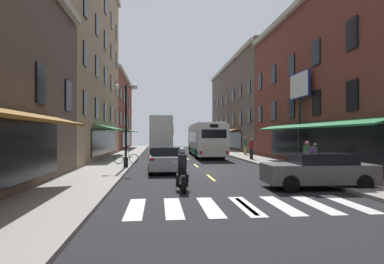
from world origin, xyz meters
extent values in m
cube|color=black|center=(0.00, 0.00, -0.05)|extent=(34.80, 80.00, 0.10)
cube|color=#DBCC4C|center=(0.00, -10.00, 0.00)|extent=(0.14, 2.40, 0.01)
cube|color=#DBCC4C|center=(0.00, -3.50, 0.00)|extent=(0.14, 2.40, 0.01)
cube|color=#DBCC4C|center=(0.00, 3.00, 0.00)|extent=(0.14, 2.40, 0.01)
cube|color=#DBCC4C|center=(0.00, 9.50, 0.00)|extent=(0.14, 2.40, 0.01)
cube|color=#DBCC4C|center=(0.00, 16.00, 0.00)|extent=(0.14, 2.40, 0.01)
cube|color=#DBCC4C|center=(0.00, 22.50, 0.00)|extent=(0.14, 2.40, 0.01)
cube|color=#DBCC4C|center=(0.00, 29.00, 0.00)|extent=(0.14, 2.40, 0.01)
cube|color=#DBCC4C|center=(0.00, 35.50, 0.00)|extent=(0.14, 2.40, 0.01)
cube|color=silver|center=(-3.30, -10.00, 0.00)|extent=(0.50, 2.80, 0.01)
cube|color=silver|center=(-2.20, -10.00, 0.00)|extent=(0.50, 2.80, 0.01)
cube|color=silver|center=(-1.10, -10.00, 0.00)|extent=(0.50, 2.80, 0.01)
cube|color=silver|center=(0.00, -10.00, 0.00)|extent=(0.50, 2.80, 0.01)
cube|color=silver|center=(1.10, -10.00, 0.00)|extent=(0.50, 2.80, 0.01)
cube|color=silver|center=(2.20, -10.00, 0.00)|extent=(0.50, 2.80, 0.01)
cube|color=silver|center=(3.30, -10.00, 0.00)|extent=(0.50, 2.80, 0.01)
cube|color=gray|center=(-5.90, 0.00, 0.07)|extent=(3.00, 80.00, 0.14)
cube|color=gray|center=(5.90, 0.00, 0.07)|extent=(3.00, 80.00, 0.14)
cube|color=brown|center=(-6.65, -10.00, 2.75)|extent=(1.38, 11.20, 0.44)
cube|color=black|center=(-7.36, -6.00, 4.20)|extent=(0.10, 1.00, 1.60)
cube|color=black|center=(-7.36, -2.00, 4.20)|extent=(0.10, 1.00, 1.60)
cube|color=#9E8466|center=(-11.40, 10.00, 8.97)|extent=(8.00, 19.90, 17.94)
cube|color=black|center=(-7.36, 10.00, 1.55)|extent=(0.10, 12.00, 2.10)
cube|color=#1E6638|center=(-6.65, 10.00, 2.75)|extent=(1.38, 11.20, 0.44)
cube|color=black|center=(-7.36, 2.00, 4.20)|extent=(0.10, 1.00, 1.60)
cube|color=black|center=(-7.36, 6.00, 4.20)|extent=(0.10, 1.00, 1.60)
cube|color=black|center=(-7.36, 10.00, 4.20)|extent=(0.10, 1.00, 1.60)
cube|color=black|center=(-7.36, 14.00, 4.20)|extent=(0.10, 1.00, 1.60)
cube|color=black|center=(-7.36, 18.00, 4.20)|extent=(0.10, 1.00, 1.60)
cube|color=black|center=(-7.36, 2.00, 7.40)|extent=(0.10, 1.00, 1.60)
cube|color=black|center=(-7.36, 6.00, 7.40)|extent=(0.10, 1.00, 1.60)
cube|color=black|center=(-7.36, 10.00, 7.40)|extent=(0.10, 1.00, 1.60)
cube|color=black|center=(-7.36, 14.00, 7.40)|extent=(0.10, 1.00, 1.60)
cube|color=black|center=(-7.36, 18.00, 7.40)|extent=(0.10, 1.00, 1.60)
cube|color=black|center=(-7.36, 2.00, 10.60)|extent=(0.10, 1.00, 1.60)
cube|color=black|center=(-7.36, 6.00, 10.60)|extent=(0.10, 1.00, 1.60)
cube|color=black|center=(-7.36, 10.00, 10.60)|extent=(0.10, 1.00, 1.60)
cube|color=black|center=(-7.36, 14.00, 10.60)|extent=(0.10, 1.00, 1.60)
cube|color=black|center=(-7.36, 18.00, 10.60)|extent=(0.10, 1.00, 1.60)
cube|color=black|center=(-7.36, 10.00, 13.80)|extent=(0.10, 1.00, 1.60)
cube|color=black|center=(-7.36, 14.00, 13.80)|extent=(0.10, 1.00, 1.60)
cube|color=black|center=(-7.36, 18.00, 13.80)|extent=(0.10, 1.00, 1.60)
cube|color=brown|center=(-11.40, 30.00, 5.43)|extent=(8.00, 19.90, 10.85)
cube|color=#B2AD9E|center=(-7.30, 30.00, 10.50)|extent=(0.44, 19.40, 0.40)
cube|color=black|center=(-7.36, 30.00, 1.55)|extent=(0.10, 12.00, 2.10)
cube|color=#1E6638|center=(-6.65, 30.00, 2.75)|extent=(1.38, 11.20, 0.44)
cube|color=black|center=(-7.36, 22.00, 4.20)|extent=(0.10, 1.00, 1.60)
cube|color=black|center=(-7.36, 26.00, 4.20)|extent=(0.10, 1.00, 1.60)
cube|color=black|center=(-7.36, 30.00, 4.20)|extent=(0.10, 1.00, 1.60)
cube|color=black|center=(-7.36, 34.00, 4.20)|extent=(0.10, 1.00, 1.60)
cube|color=black|center=(-7.36, 38.00, 4.20)|extent=(0.10, 1.00, 1.60)
cube|color=black|center=(-7.36, 22.00, 7.40)|extent=(0.10, 1.00, 1.60)
cube|color=black|center=(-7.36, 26.00, 7.40)|extent=(0.10, 1.00, 1.60)
cube|color=black|center=(-7.36, 30.00, 7.40)|extent=(0.10, 1.00, 1.60)
cube|color=black|center=(-7.36, 34.00, 7.40)|extent=(0.10, 1.00, 1.60)
cube|color=black|center=(-7.36, 38.00, 7.40)|extent=(0.10, 1.00, 1.60)
cube|color=brown|center=(11.40, 0.00, 5.95)|extent=(8.00, 26.57, 11.91)
cube|color=black|center=(7.36, 0.00, 1.55)|extent=(0.10, 16.00, 2.10)
cube|color=#1E6638|center=(6.65, 0.00, 2.75)|extent=(1.38, 14.93, 0.44)
cube|color=black|center=(7.36, -3.81, 4.20)|extent=(0.10, 1.00, 1.60)
cube|color=black|center=(7.36, 0.00, 4.20)|extent=(0.10, 1.00, 1.60)
cube|color=black|center=(7.36, 3.81, 4.20)|extent=(0.10, 1.00, 1.60)
cube|color=black|center=(7.36, 7.62, 4.20)|extent=(0.10, 1.00, 1.60)
cube|color=black|center=(7.36, 11.43, 4.20)|extent=(0.10, 1.00, 1.60)
cube|color=black|center=(7.36, -3.81, 7.40)|extent=(0.10, 1.00, 1.60)
cube|color=black|center=(7.36, 0.00, 7.40)|extent=(0.10, 1.00, 1.60)
cube|color=black|center=(7.36, 3.81, 7.40)|extent=(0.10, 1.00, 1.60)
cube|color=black|center=(7.36, 7.62, 7.40)|extent=(0.10, 1.00, 1.60)
cube|color=black|center=(7.36, 11.43, 7.40)|extent=(0.10, 1.00, 1.60)
cube|color=brown|center=(11.40, 26.67, 6.31)|extent=(8.00, 26.57, 12.62)
cube|color=#B2AD9E|center=(7.30, 26.67, 12.27)|extent=(0.44, 26.07, 0.40)
cube|color=black|center=(7.36, 26.67, 1.55)|extent=(0.10, 16.00, 2.10)
cube|color=brown|center=(6.65, 26.67, 2.75)|extent=(1.38, 14.93, 0.44)
cube|color=black|center=(7.36, 15.24, 4.20)|extent=(0.10, 1.00, 1.60)
cube|color=black|center=(7.36, 19.05, 4.20)|extent=(0.10, 1.00, 1.60)
cube|color=black|center=(7.36, 22.86, 4.20)|extent=(0.10, 1.00, 1.60)
cube|color=black|center=(7.36, 26.67, 4.20)|extent=(0.10, 1.00, 1.60)
cube|color=black|center=(7.36, 30.48, 4.20)|extent=(0.10, 1.00, 1.60)
cube|color=black|center=(7.36, 34.29, 4.20)|extent=(0.10, 1.00, 1.60)
cube|color=black|center=(7.36, 38.10, 4.20)|extent=(0.10, 1.00, 1.60)
cube|color=black|center=(7.36, 15.24, 7.40)|extent=(0.10, 1.00, 1.60)
cube|color=black|center=(7.36, 19.05, 7.40)|extent=(0.10, 1.00, 1.60)
cube|color=black|center=(7.36, 22.86, 7.40)|extent=(0.10, 1.00, 1.60)
cube|color=black|center=(7.36, 26.67, 7.40)|extent=(0.10, 1.00, 1.60)
cube|color=black|center=(7.36, 30.48, 7.40)|extent=(0.10, 1.00, 1.60)
cube|color=black|center=(7.36, 34.29, 7.40)|extent=(0.10, 1.00, 1.60)
cube|color=black|center=(7.36, 38.10, 7.40)|extent=(0.10, 1.00, 1.60)
cylinder|color=black|center=(7.05, 1.79, 2.45)|extent=(0.18, 0.18, 4.62)
cylinder|color=black|center=(7.05, 1.79, 0.26)|extent=(0.40, 0.40, 0.24)
cube|color=navy|center=(7.05, 1.79, 5.57)|extent=(0.10, 2.92, 1.79)
cube|color=white|center=(6.99, 1.79, 5.57)|extent=(0.04, 2.76, 1.63)
cube|color=white|center=(7.11, 1.79, 5.57)|extent=(0.04, 2.76, 1.63)
cube|color=white|center=(2.05, 12.47, 1.73)|extent=(2.83, 12.08, 2.76)
cube|color=silver|center=(2.05, 12.47, 3.17)|extent=(2.61, 10.87, 0.16)
cube|color=black|center=(2.05, 12.77, 1.93)|extent=(2.82, 9.68, 0.96)
cube|color=#19723F|center=(2.05, 12.47, 0.60)|extent=(2.85, 11.68, 0.36)
cube|color=black|center=(2.19, 18.43, 1.93)|extent=(2.25, 0.17, 1.10)
cube|color=black|center=(1.90, 6.50, 2.24)|extent=(2.05, 0.17, 0.70)
cube|color=silver|center=(1.90, 6.49, 1.18)|extent=(2.15, 0.15, 0.64)
cube|color=black|center=(1.90, 6.49, 2.89)|extent=(0.70, 0.12, 0.28)
cube|color=red|center=(0.81, 6.50, 0.70)|extent=(0.20, 0.08, 0.28)
cube|color=red|center=(3.00, 6.45, 0.70)|extent=(0.20, 0.08, 0.28)
cylinder|color=black|center=(0.97, 16.50, 0.50)|extent=(0.32, 1.01, 1.00)
cylinder|color=black|center=(3.32, 16.45, 0.50)|extent=(0.32, 1.01, 1.00)
cylinder|color=black|center=(0.79, 8.98, 0.50)|extent=(0.32, 1.01, 1.00)
cylinder|color=black|center=(3.14, 8.93, 0.50)|extent=(0.32, 1.01, 1.00)
cube|color=#B21E19|center=(-2.04, 19.72, 1.55)|extent=(2.40, 2.38, 2.40)
cube|color=black|center=(-1.99, 20.82, 2.40)|extent=(2.00, 0.19, 0.80)
cube|color=white|center=(-2.21, 15.93, 2.43)|extent=(2.64, 5.41, 3.45)
cube|color=maroon|center=(-0.99, 15.87, 2.60)|extent=(0.20, 3.18, 0.90)
cube|color=black|center=(-2.16, 17.07, 0.55)|extent=(2.22, 7.26, 0.24)
cylinder|color=black|center=(-3.14, 19.57, 0.45)|extent=(0.32, 0.91, 0.90)
cylinder|color=black|center=(-0.95, 19.47, 0.45)|extent=(0.32, 0.91, 0.90)
cylinder|color=black|center=(-3.34, 15.18, 0.45)|extent=(0.32, 0.91, 0.90)
cylinder|color=black|center=(-1.14, 15.08, 0.45)|extent=(0.32, 0.91, 0.90)
cube|color=silver|center=(-2.12, -0.65, 0.61)|extent=(1.99, 4.51, 0.74)
cube|color=black|center=(-2.13, -0.83, 1.21)|extent=(1.78, 2.45, 0.51)
cube|color=red|center=(-2.94, -2.85, 0.88)|extent=(0.20, 0.06, 0.14)
cube|color=red|center=(-1.42, -2.88, 0.88)|extent=(0.20, 0.06, 0.14)
cylinder|color=black|center=(-2.98, 0.90, 0.32)|extent=(0.24, 0.65, 0.64)
cylinder|color=black|center=(-1.20, 0.86, 0.32)|extent=(0.24, 0.65, 0.64)
cylinder|color=black|center=(-3.05, -2.16, 0.32)|extent=(0.24, 0.65, 0.64)
cylinder|color=black|center=(-1.27, -2.21, 0.32)|extent=(0.24, 0.65, 0.64)
cube|color=#515154|center=(3.75, -7.15, 0.61)|extent=(4.34, 1.93, 0.75)
cube|color=black|center=(3.92, -7.16, 1.19)|extent=(2.37, 1.70, 0.45)
cube|color=red|center=(5.84, -7.94, 0.89)|extent=(0.07, 0.20, 0.14)
cube|color=red|center=(5.89, -6.52, 0.89)|extent=(0.07, 0.20, 0.14)
cylinder|color=black|center=(2.29, -7.94, 0.32)|extent=(0.65, 0.24, 0.64)
cylinder|color=black|center=(2.35, -6.27, 0.32)|extent=(0.65, 0.24, 0.64)
cylinder|color=black|center=(5.16, -8.04, 0.32)|extent=(0.65, 0.24, 0.64)
cylinder|color=black|center=(5.22, -6.37, 0.32)|extent=(0.65, 0.24, 0.64)
cube|color=black|center=(-2.01, 26.17, 0.60)|extent=(1.98, 4.61, 0.71)
cube|color=black|center=(-2.02, 25.99, 1.15)|extent=(1.77, 2.51, 0.46)
cube|color=red|center=(-2.82, 23.93, 0.85)|extent=(0.20, 0.06, 0.14)
cube|color=red|center=(-1.31, 23.89, 0.85)|extent=(0.20, 0.06, 0.14)
cylinder|color=black|center=(-2.86, 27.77, 0.32)|extent=(0.24, 0.65, 0.64)
cylinder|color=black|center=(-1.09, 27.73, 0.32)|extent=(0.24, 0.65, 0.64)
cylinder|color=black|center=(-2.94, 24.61, 0.32)|extent=(0.24, 0.65, 0.64)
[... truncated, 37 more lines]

